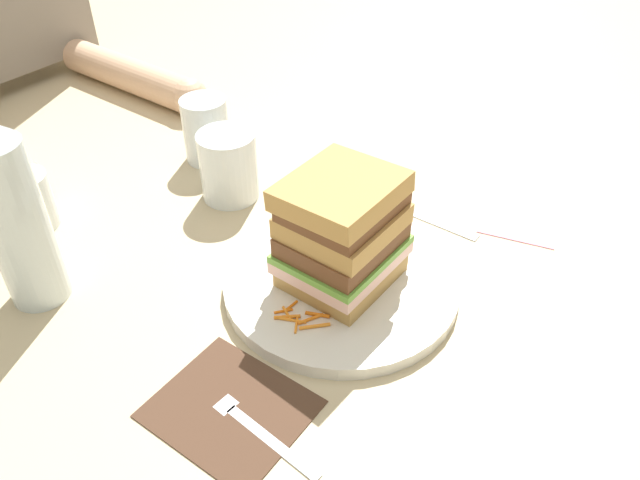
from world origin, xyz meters
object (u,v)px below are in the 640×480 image
(napkin_dark, at_px, (230,408))
(empty_tumbler_1, at_px, (27,202))
(main_plate, at_px, (341,282))
(fork, at_px, (247,420))
(empty_tumbler_0, at_px, (206,130))
(sandwich, at_px, (342,232))
(napkin_pink, at_px, (519,225))
(water_bottle, at_px, (12,211))
(knife, at_px, (413,212))
(juice_glass, at_px, (229,170))

(napkin_dark, bearing_deg, empty_tumbler_1, 81.34)
(main_plate, bearing_deg, napkin_dark, -176.65)
(fork, distance_m, empty_tumbler_1, 0.43)
(empty_tumbler_0, bearing_deg, sandwich, -109.97)
(sandwich, bearing_deg, napkin_pink, -26.77)
(sandwich, height_order, fork, sandwich)
(empty_tumbler_0, xyz_separation_m, empty_tumbler_1, (-0.25, 0.07, -0.01))
(water_bottle, bearing_deg, napkin_dark, -87.91)
(main_plate, relative_size, empty_tumbler_0, 2.80)
(fork, bearing_deg, empty_tumbler_0, 48.35)
(napkin_dark, xyz_separation_m, knife, (0.38, 0.02, 0.00))
(main_plate, distance_m, juice_glass, 0.24)
(juice_glass, distance_m, empty_tumbler_1, 0.26)
(main_plate, height_order, knife, main_plate)
(fork, distance_m, napkin_pink, 0.44)
(sandwich, distance_m, knife, 0.19)
(fork, relative_size, empty_tumbler_0, 1.74)
(main_plate, distance_m, empty_tumbler_1, 0.41)
(knife, bearing_deg, napkin_pink, -64.85)
(napkin_dark, xyz_separation_m, water_bottle, (-0.01, 0.28, 0.11))
(sandwich, distance_m, napkin_pink, 0.28)
(napkin_dark, distance_m, juice_glass, 0.36)
(water_bottle, bearing_deg, main_plate, -52.03)
(empty_tumbler_1, bearing_deg, knife, -50.65)
(napkin_dark, xyz_separation_m, fork, (-0.00, -0.02, 0.00))
(napkin_pink, bearing_deg, juice_glass, 116.07)
(napkin_dark, bearing_deg, main_plate, 3.35)
(knife, bearing_deg, napkin_dark, -177.33)
(fork, bearing_deg, juice_glass, 44.86)
(napkin_dark, bearing_deg, juice_glass, 42.51)
(water_bottle, height_order, napkin_pink, water_bottle)
(napkin_dark, height_order, juice_glass, juice_glass)
(fork, bearing_deg, empty_tumbler_1, 81.57)
(sandwich, xyz_separation_m, napkin_pink, (0.24, -0.12, -0.08))
(juice_glass, relative_size, empty_tumbler_1, 1.28)
(sandwich, bearing_deg, juice_glass, 74.22)
(water_bottle, bearing_deg, fork, -88.38)
(sandwich, xyz_separation_m, fork, (-0.20, -0.03, -0.08))
(juice_glass, relative_size, empty_tumbler_0, 0.99)
(fork, bearing_deg, sandwich, 9.67)
(knife, xyz_separation_m, napkin_pink, (0.06, -0.12, -0.00))
(sandwich, xyz_separation_m, empty_tumbler_0, (0.12, 0.32, -0.03))
(empty_tumbler_0, bearing_deg, napkin_dark, -133.33)
(knife, bearing_deg, sandwich, -178.16)
(main_plate, xyz_separation_m, napkin_pink, (0.23, -0.12, -0.01))
(sandwich, distance_m, juice_glass, 0.24)
(water_bottle, bearing_deg, empty_tumbler_1, 59.43)
(napkin_pink, bearing_deg, water_bottle, 138.92)
(knife, distance_m, water_bottle, 0.48)
(knife, distance_m, empty_tumbler_1, 0.50)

